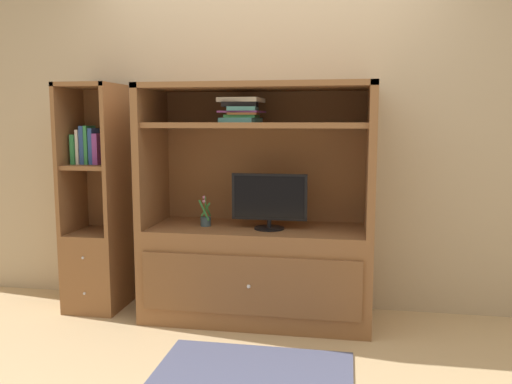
{
  "coord_description": "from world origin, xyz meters",
  "views": [
    {
      "loc": [
        0.61,
        -3.12,
        1.37
      ],
      "look_at": [
        0.0,
        0.35,
        0.89
      ],
      "focal_mm": 37.08,
      "sensor_mm": 36.0,
      "label": 1
    }
  ],
  "objects_px": {
    "tv_monitor": "(269,200)",
    "upright_book_row": "(89,147)",
    "magazine_stack": "(242,110)",
    "bookshelf_tall": "(97,233)",
    "media_console": "(257,246)",
    "potted_plant": "(206,219)"
  },
  "relations": [
    {
      "from": "tv_monitor",
      "to": "upright_book_row",
      "type": "distance_m",
      "value": 1.36
    },
    {
      "from": "bookshelf_tall",
      "to": "media_console",
      "type": "bearing_deg",
      "value": -0.14
    },
    {
      "from": "magazine_stack",
      "to": "bookshelf_tall",
      "type": "height_order",
      "value": "bookshelf_tall"
    },
    {
      "from": "media_console",
      "to": "bookshelf_tall",
      "type": "xyz_separation_m",
      "value": [
        -1.19,
        0.0,
        0.05
      ]
    },
    {
      "from": "media_console",
      "to": "bookshelf_tall",
      "type": "bearing_deg",
      "value": 179.86
    },
    {
      "from": "tv_monitor",
      "to": "upright_book_row",
      "type": "xyz_separation_m",
      "value": [
        -1.32,
        0.06,
        0.34
      ]
    },
    {
      "from": "magazine_stack",
      "to": "bookshelf_tall",
      "type": "relative_size",
      "value": 0.22
    },
    {
      "from": "media_console",
      "to": "upright_book_row",
      "type": "relative_size",
      "value": 5.9
    },
    {
      "from": "media_console",
      "to": "potted_plant",
      "type": "xyz_separation_m",
      "value": [
        -0.36,
        -0.03,
        0.18
      ]
    },
    {
      "from": "bookshelf_tall",
      "to": "magazine_stack",
      "type": "bearing_deg",
      "value": -0.6
    },
    {
      "from": "magazine_stack",
      "to": "bookshelf_tall",
      "type": "xyz_separation_m",
      "value": [
        -1.08,
        0.01,
        -0.89
      ]
    },
    {
      "from": "potted_plant",
      "to": "bookshelf_tall",
      "type": "bearing_deg",
      "value": 177.6
    },
    {
      "from": "magazine_stack",
      "to": "upright_book_row",
      "type": "height_order",
      "value": "magazine_stack"
    },
    {
      "from": "magazine_stack",
      "to": "upright_book_row",
      "type": "relative_size",
      "value": 1.29
    },
    {
      "from": "potted_plant",
      "to": "bookshelf_tall",
      "type": "relative_size",
      "value": 0.13
    },
    {
      "from": "media_console",
      "to": "potted_plant",
      "type": "distance_m",
      "value": 0.41
    },
    {
      "from": "tv_monitor",
      "to": "magazine_stack",
      "type": "xyz_separation_m",
      "value": [
        -0.2,
        0.05,
        0.6
      ]
    },
    {
      "from": "magazine_stack",
      "to": "bookshelf_tall",
      "type": "distance_m",
      "value": 1.4
    },
    {
      "from": "magazine_stack",
      "to": "upright_book_row",
      "type": "distance_m",
      "value": 1.15
    },
    {
      "from": "potted_plant",
      "to": "upright_book_row",
      "type": "relative_size",
      "value": 0.78
    },
    {
      "from": "media_console",
      "to": "upright_book_row",
      "type": "xyz_separation_m",
      "value": [
        -1.22,
        -0.01,
        0.67
      ]
    },
    {
      "from": "tv_monitor",
      "to": "magazine_stack",
      "type": "height_order",
      "value": "magazine_stack"
    }
  ]
}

